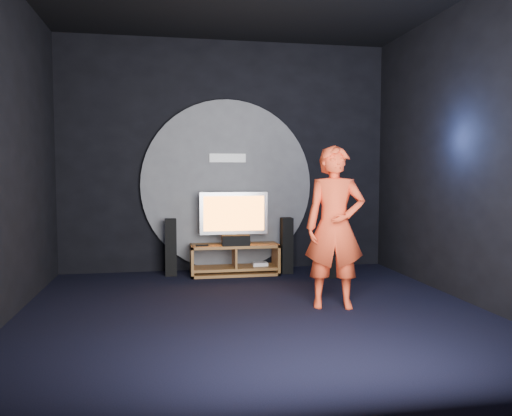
{
  "coord_description": "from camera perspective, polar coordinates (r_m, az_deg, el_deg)",
  "views": [
    {
      "loc": [
        -0.91,
        -5.15,
        1.49
      ],
      "look_at": [
        0.2,
        1.05,
        1.05
      ],
      "focal_mm": 35.0,
      "sensor_mm": 36.0,
      "label": 1
    }
  ],
  "objects": [
    {
      "name": "back_wall",
      "position": [
        7.7,
        -3.37,
        5.93
      ],
      "size": [
        5.0,
        0.04,
        3.5
      ],
      "primitive_type": "cube",
      "color": "black",
      "rests_on": "ground"
    },
    {
      "name": "player",
      "position": [
        5.57,
        9.0,
        -2.17
      ],
      "size": [
        0.73,
        0.56,
        1.79
      ],
      "primitive_type": "imported",
      "rotation": [
        0.0,
        0.0,
        -0.22
      ],
      "color": "red",
      "rests_on": "ground"
    },
    {
      "name": "tv",
      "position": [
        7.35,
        -2.56,
        -0.87
      ],
      "size": [
        1.0,
        0.22,
        0.76
      ],
      "color": "silver",
      "rests_on": "media_console"
    },
    {
      "name": "media_console",
      "position": [
        7.38,
        -2.41,
        -6.11
      ],
      "size": [
        1.29,
        0.45,
        0.45
      ],
      "color": "#A06231",
      "rests_on": "ground"
    },
    {
      "name": "remote",
      "position": [
        7.17,
        -6.18,
        -4.28
      ],
      "size": [
        0.18,
        0.05,
        0.02
      ],
      "primitive_type": "cube",
      "color": "black",
      "rests_on": "media_console"
    },
    {
      "name": "center_speaker",
      "position": [
        7.19,
        -2.33,
        -3.72
      ],
      "size": [
        0.4,
        0.15,
        0.15
      ],
      "primitive_type": "cube",
      "color": "black",
      "rests_on": "media_console"
    },
    {
      "name": "tower_speaker_right",
      "position": [
        7.46,
        3.51,
        -4.3
      ],
      "size": [
        0.17,
        0.18,
        0.83
      ],
      "primitive_type": "cube",
      "color": "black",
      "rests_on": "ground"
    },
    {
      "name": "tower_speaker_left",
      "position": [
        7.38,
        -9.71,
        -4.43
      ],
      "size": [
        0.17,
        0.18,
        0.83
      ],
      "primitive_type": "cube",
      "color": "black",
      "rests_on": "ground"
    },
    {
      "name": "wall_disc_panel",
      "position": [
        7.65,
        -3.31,
        2.58
      ],
      "size": [
        2.6,
        0.11,
        2.6
      ],
      "color": "#515156",
      "rests_on": "ground"
    },
    {
      "name": "right_wall",
      "position": [
        6.18,
        23.51,
        6.08
      ],
      "size": [
        0.04,
        5.0,
        3.5
      ],
      "primitive_type": "cube",
      "color": "black",
      "rests_on": "ground"
    },
    {
      "name": "front_wall",
      "position": [
        2.81,
        8.92,
        9.26
      ],
      "size": [
        5.0,
        0.04,
        3.5
      ],
      "primitive_type": "cube",
      "color": "black",
      "rests_on": "ground"
    },
    {
      "name": "floor",
      "position": [
        5.43,
        -0.11,
        -11.91
      ],
      "size": [
        5.0,
        5.0,
        0.0
      ],
      "primitive_type": "plane",
      "color": "black",
      "rests_on": "ground"
    },
    {
      "name": "subwoofer",
      "position": [
        7.33,
        8.84,
        -6.5
      ],
      "size": [
        0.29,
        0.29,
        0.32
      ],
      "primitive_type": "cube",
      "color": "black",
      "rests_on": "ground"
    }
  ]
}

